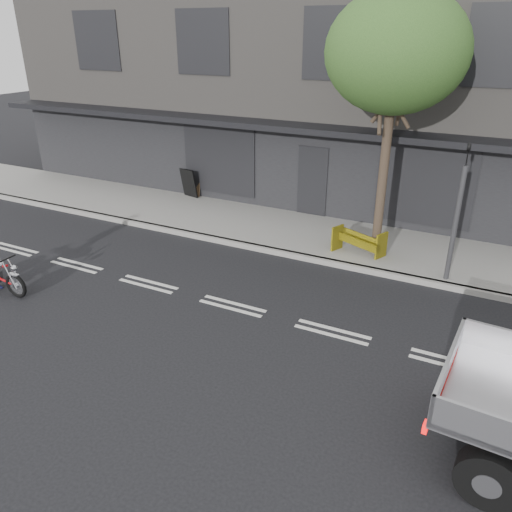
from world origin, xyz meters
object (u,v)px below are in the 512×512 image
object	(u,v)px
street_tree	(396,53)
sandwich_board	(189,183)
construction_barrier	(357,244)
traffic_light_pole	(456,222)

from	to	relation	value
street_tree	sandwich_board	xyz separation A→B (m)	(-7.37, 1.80, -4.60)
street_tree	sandwich_board	bearing A→B (deg)	166.27
street_tree	construction_barrier	bearing A→B (deg)	-124.89
street_tree	construction_barrier	size ratio (longest dim) A/B	5.10
street_tree	construction_barrier	distance (m)	4.80
traffic_light_pole	construction_barrier	world-z (taller)	traffic_light_pole
construction_barrier	sandwich_board	world-z (taller)	sandwich_board
traffic_light_pole	sandwich_board	xyz separation A→B (m)	(-9.37, 2.65, -0.97)
traffic_light_pole	sandwich_board	distance (m)	9.78
street_tree	construction_barrier	xyz separation A→B (m)	(-0.38, -0.55, -4.76)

